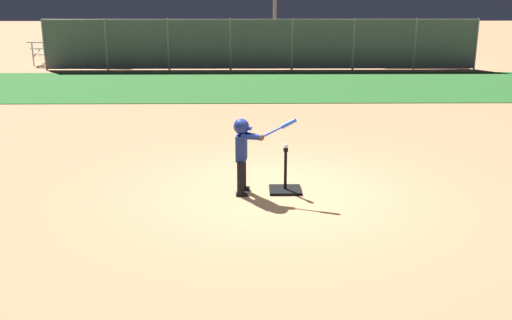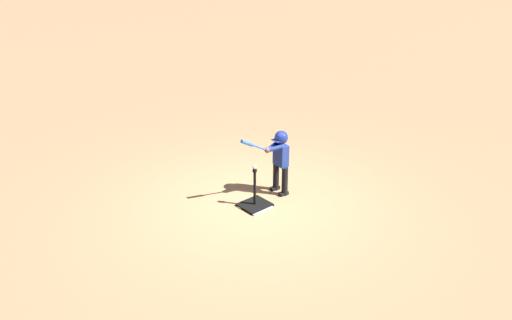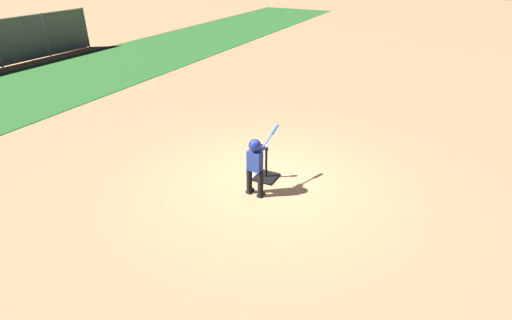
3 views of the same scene
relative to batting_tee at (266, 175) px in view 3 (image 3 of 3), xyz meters
The scene contains 6 objects.
ground_plane 0.15m from the batting_tee, 134.21° to the right, with size 90.00×90.00×0.00m, color #AD7F56.
home_plate 0.09m from the batting_tee, 56.45° to the left, with size 0.44×0.44×0.02m, color white.
batting_tee is the anchor object (origin of this frame).
batter_child 0.96m from the batting_tee, behind, with size 0.97×0.39×1.24m.
baseball 0.67m from the batting_tee, ahead, with size 0.07×0.07×0.07m, color white.
bleachers_right_center 16.35m from the batting_tee, 68.05° to the left, with size 3.39×1.91×0.97m.
Camera 3 is at (-6.64, -3.06, 4.28)m, focal length 28.00 mm.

